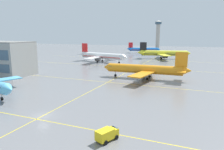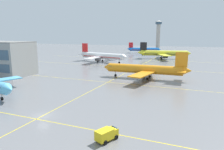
{
  "view_description": "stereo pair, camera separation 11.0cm",
  "coord_description": "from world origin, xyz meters",
  "px_view_note": "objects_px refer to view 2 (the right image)",
  "views": [
    {
      "loc": [
        31.46,
        -35.52,
        18.02
      ],
      "look_at": [
        5.89,
        26.66,
        5.04
      ],
      "focal_mm": 33.85,
      "sensor_mm": 36.0,
      "label": 1
    },
    {
      "loc": [
        31.57,
        -35.47,
        18.02
      ],
      "look_at": [
        5.89,
        26.66,
        5.04
      ],
      "focal_mm": 33.85,
      "sensor_mm": 36.0,
      "label": 2
    }
  ],
  "objects_px": {
    "airliner_third_row": "(102,56)",
    "control_tower": "(158,32)",
    "airliner_far_left_stand": "(164,53)",
    "airliner_far_right_stand": "(144,49)",
    "service_truck_red_van": "(107,134)",
    "airliner_second_row": "(145,69)"
  },
  "relations": [
    {
      "from": "airliner_third_row",
      "to": "control_tower",
      "type": "relative_size",
      "value": 1.05
    },
    {
      "from": "airliner_second_row",
      "to": "airliner_far_left_stand",
      "type": "bearing_deg",
      "value": 93.52
    },
    {
      "from": "airliner_far_left_stand",
      "to": "control_tower",
      "type": "relative_size",
      "value": 1.07
    },
    {
      "from": "airliner_second_row",
      "to": "service_truck_red_van",
      "type": "height_order",
      "value": "airliner_second_row"
    },
    {
      "from": "airliner_third_row",
      "to": "airliner_far_left_stand",
      "type": "height_order",
      "value": "airliner_far_left_stand"
    },
    {
      "from": "airliner_far_right_stand",
      "to": "service_truck_red_van",
      "type": "relative_size",
      "value": 7.14
    },
    {
      "from": "airliner_far_left_stand",
      "to": "airliner_far_right_stand",
      "type": "relative_size",
      "value": 1.21
    },
    {
      "from": "airliner_second_row",
      "to": "service_truck_red_van",
      "type": "xyz_separation_m",
      "value": [
        6.27,
        -53.4,
        -2.69
      ]
    },
    {
      "from": "airliner_third_row",
      "to": "airliner_far_left_stand",
      "type": "relative_size",
      "value": 0.98
    },
    {
      "from": "airliner_third_row",
      "to": "airliner_second_row",
      "type": "bearing_deg",
      "value": -46.73
    },
    {
      "from": "airliner_third_row",
      "to": "airliner_far_left_stand",
      "type": "distance_m",
      "value": 48.98
    },
    {
      "from": "airliner_third_row",
      "to": "service_truck_red_van",
      "type": "height_order",
      "value": "airliner_third_row"
    },
    {
      "from": "airliner_third_row",
      "to": "control_tower",
      "type": "height_order",
      "value": "control_tower"
    },
    {
      "from": "airliner_far_left_stand",
      "to": "airliner_far_right_stand",
      "type": "distance_m",
      "value": 50.9
    },
    {
      "from": "airliner_far_left_stand",
      "to": "control_tower",
      "type": "distance_m",
      "value": 132.7
    },
    {
      "from": "airliner_far_right_stand",
      "to": "control_tower",
      "type": "xyz_separation_m",
      "value": [
        -1.7,
        84.98,
        17.62
      ]
    },
    {
      "from": "airliner_third_row",
      "to": "service_truck_red_van",
      "type": "distance_m",
      "value": 105.71
    },
    {
      "from": "airliner_third_row",
      "to": "airliner_far_right_stand",
      "type": "distance_m",
      "value": 78.65
    },
    {
      "from": "control_tower",
      "to": "airliner_far_left_stand",
      "type": "bearing_deg",
      "value": -77.78
    },
    {
      "from": "airliner_far_left_stand",
      "to": "service_truck_red_van",
      "type": "xyz_separation_m",
      "value": [
        10.96,
        -129.81,
        -3.0
      ]
    },
    {
      "from": "airliner_third_row",
      "to": "airliner_far_left_stand",
      "type": "bearing_deg",
      "value": 44.83
    },
    {
      "from": "service_truck_red_van",
      "to": "control_tower",
      "type": "xyz_separation_m",
      "value": [
        -38.83,
        258.44,
        19.92
      ]
    }
  ]
}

